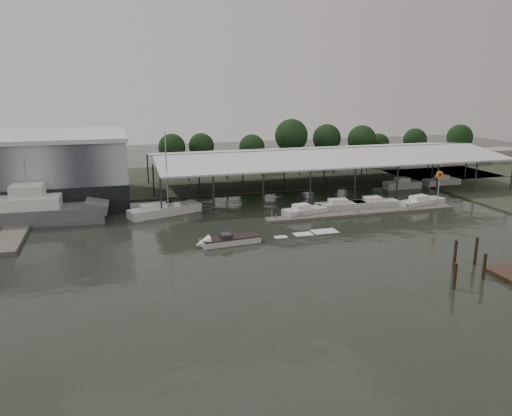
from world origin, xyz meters
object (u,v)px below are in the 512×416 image
object	(u,v)px
white_sailboat	(164,210)
speedboat_underway	(225,241)
grey_trawler	(39,211)
shell_fuel_sign	(439,182)

from	to	relation	value
white_sailboat	speedboat_underway	distance (m)	15.95
speedboat_underway	grey_trawler	bearing A→B (deg)	-42.32
shell_fuel_sign	speedboat_underway	xyz separation A→B (m)	(-33.29, -7.46, -3.53)
grey_trawler	speedboat_underway	bearing A→B (deg)	-33.12
shell_fuel_sign	speedboat_underway	bearing A→B (deg)	-167.37
white_sailboat	speedboat_underway	world-z (taller)	white_sailboat
grey_trawler	white_sailboat	size ratio (longest dim) A/B	1.49
grey_trawler	shell_fuel_sign	bearing A→B (deg)	-5.59
grey_trawler	white_sailboat	bearing A→B (deg)	1.56
grey_trawler	speedboat_underway	world-z (taller)	grey_trawler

